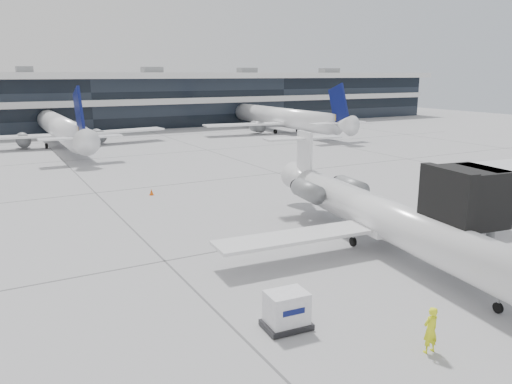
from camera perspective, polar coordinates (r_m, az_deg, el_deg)
ground at (r=34.76m, az=5.47°, el=-4.98°), size 220.00×220.00×0.00m
terminal at (r=110.94m, az=-19.32°, el=9.56°), size 170.00×22.00×10.00m
bg_jet_center at (r=83.60m, az=-21.26°, el=4.95°), size 32.00×40.00×9.60m
bg_jet_right at (r=97.19m, az=2.88°, el=6.89°), size 32.00×40.00×9.60m
regional_jet at (r=32.46m, az=14.17°, el=-2.67°), size 22.00×27.45×6.34m
ramp_worker at (r=21.71m, az=19.31°, el=-14.64°), size 0.73×0.49×1.95m
cargo_uld at (r=22.40m, az=3.51°, el=-13.37°), size 2.12×1.63×1.65m
traffic_cone at (r=46.98m, az=-11.86°, el=-0.01°), size 0.51×0.51×0.59m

